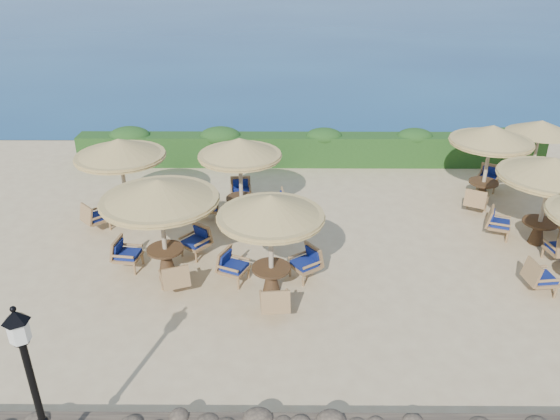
% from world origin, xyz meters
% --- Properties ---
extents(ground, '(120.00, 120.00, 0.00)m').
position_xyz_m(ground, '(0.00, 0.00, 0.00)').
color(ground, '#CDB482').
rests_on(ground, ground).
extents(sea, '(160.00, 160.00, 0.00)m').
position_xyz_m(sea, '(0.00, 70.00, 0.00)').
color(sea, navy).
rests_on(sea, ground).
extents(hedge, '(18.00, 0.90, 1.20)m').
position_xyz_m(hedge, '(0.00, 7.20, 0.60)').
color(hedge, '#193D13').
rests_on(hedge, ground).
extents(lamp_post, '(0.44, 0.44, 3.31)m').
position_xyz_m(lamp_post, '(-4.80, -6.80, 1.55)').
color(lamp_post, black).
rests_on(lamp_post, ground).
extents(extra_parasol, '(2.30, 2.30, 2.41)m').
position_xyz_m(extra_parasol, '(7.80, 5.20, 2.17)').
color(extra_parasol, tan).
rests_on(extra_parasol, ground).
extents(cafe_set_0, '(3.01, 3.01, 2.65)m').
position_xyz_m(cafe_set_0, '(-4.15, -0.63, 1.96)').
color(cafe_set_0, tan).
rests_on(cafe_set_0, ground).
extents(cafe_set_1, '(2.76, 2.72, 2.65)m').
position_xyz_m(cafe_set_1, '(-1.36, -1.52, 1.86)').
color(cafe_set_1, tan).
rests_on(cafe_set_1, ground).
extents(cafe_set_3, '(2.73, 2.73, 2.65)m').
position_xyz_m(cafe_set_3, '(-5.96, 2.46, 2.00)').
color(cafe_set_3, tan).
rests_on(cafe_set_3, ground).
extents(cafe_set_4, '(2.85, 2.85, 2.65)m').
position_xyz_m(cafe_set_4, '(-2.38, 2.54, 1.75)').
color(cafe_set_4, tan).
rests_on(cafe_set_4, ground).
extents(cafe_set_5, '(2.66, 2.79, 2.65)m').
position_xyz_m(cafe_set_5, '(5.62, 3.85, 1.98)').
color(cafe_set_5, tan).
rests_on(cafe_set_5, ground).
extents(cafe_set_6, '(2.89, 2.89, 2.65)m').
position_xyz_m(cafe_set_6, '(6.28, 0.96, 1.93)').
color(cafe_set_6, tan).
rests_on(cafe_set_6, ground).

